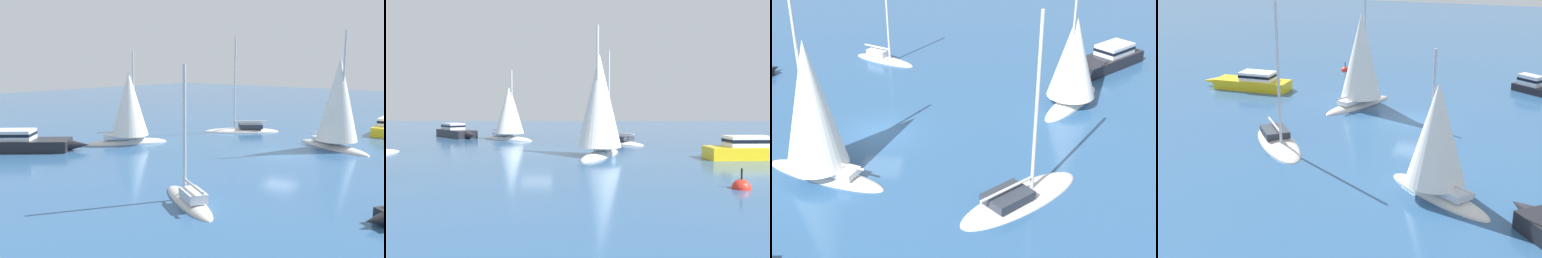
# 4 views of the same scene
# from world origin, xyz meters

# --- Properties ---
(ground_plane) EXTENTS (160.00, 160.00, 0.00)m
(ground_plane) POSITION_xyz_m (0.00, 0.00, 0.00)
(ground_plane) COLOR #2D5684
(ketch) EXTENTS (6.88, 7.40, 10.09)m
(ketch) POSITION_xyz_m (7.19, 8.35, 0.17)
(ketch) COLOR silver
(ketch) RESTS_ON ground
(yacht) EXTENTS (3.98, 5.67, 7.51)m
(yacht) POSITION_xyz_m (-13.17, -1.78, 0.19)
(yacht) COLOR silver
(yacht) RESTS_ON ground
(powerboat) EXTENTS (6.99, 7.45, 1.77)m
(powerboat) POSITION_xyz_m (-12.18, 16.60, 0.71)
(powerboat) COLOR black
(powerboat) RESTS_ON ground
(sloop) EXTENTS (4.49, 7.50, 10.17)m
(sloop) POSITION_xyz_m (5.05, -2.41, 3.70)
(sloop) COLOR silver
(sloop) RESTS_ON ground
(yacht_1) EXTENTS (7.02, 5.44, 8.50)m
(yacht_1) POSITION_xyz_m (-4.66, 12.60, 3.01)
(yacht_1) COLOR silver
(yacht_1) RESTS_ON ground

